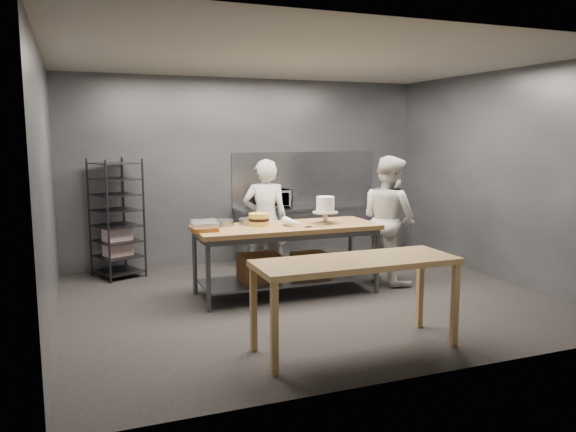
# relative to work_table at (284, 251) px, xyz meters

# --- Properties ---
(ground) EXTENTS (6.00, 6.00, 0.00)m
(ground) POSITION_rel_work_table_xyz_m (0.19, -0.34, -0.57)
(ground) COLOR black
(ground) RESTS_ON ground
(back_wall) EXTENTS (6.00, 0.04, 3.00)m
(back_wall) POSITION_rel_work_table_xyz_m (0.19, 2.16, 0.93)
(back_wall) COLOR #4C4F54
(back_wall) RESTS_ON ground
(work_table) EXTENTS (2.40, 0.90, 0.92)m
(work_table) POSITION_rel_work_table_xyz_m (0.00, 0.00, 0.00)
(work_table) COLOR olive
(work_table) RESTS_ON ground
(near_counter) EXTENTS (2.00, 0.70, 0.90)m
(near_counter) POSITION_rel_work_table_xyz_m (-0.03, -2.04, 0.24)
(near_counter) COLOR #9E7941
(near_counter) RESTS_ON ground
(back_counter) EXTENTS (2.60, 0.60, 0.90)m
(back_counter) POSITION_rel_work_table_xyz_m (1.19, 1.84, -0.12)
(back_counter) COLOR slate
(back_counter) RESTS_ON ground
(splashback_panel) EXTENTS (2.60, 0.02, 0.90)m
(splashback_panel) POSITION_rel_work_table_xyz_m (1.19, 2.14, 0.78)
(splashback_panel) COLOR slate
(splashback_panel) RESTS_ON back_counter
(speed_rack) EXTENTS (0.80, 0.83, 1.75)m
(speed_rack) POSITION_rel_work_table_xyz_m (-1.98, 1.76, 0.28)
(speed_rack) COLOR black
(speed_rack) RESTS_ON ground
(chef_behind) EXTENTS (0.74, 0.59, 1.75)m
(chef_behind) POSITION_rel_work_table_xyz_m (-0.00, 0.77, 0.30)
(chef_behind) COLOR silver
(chef_behind) RESTS_ON ground
(chef_right) EXTENTS (0.85, 1.00, 1.80)m
(chef_right) POSITION_rel_work_table_xyz_m (1.60, 0.06, 0.33)
(chef_right) COLOR silver
(chef_right) RESTS_ON ground
(microwave) EXTENTS (0.54, 0.37, 0.30)m
(microwave) POSITION_rel_work_table_xyz_m (0.50, 1.84, 0.48)
(microwave) COLOR black
(microwave) RESTS_ON back_counter
(frosted_cake_stand) EXTENTS (0.34, 0.34, 0.36)m
(frosted_cake_stand) POSITION_rel_work_table_xyz_m (0.56, -0.05, 0.57)
(frosted_cake_stand) COLOR #B5AC90
(frosted_cake_stand) RESTS_ON work_table
(layer_cake) EXTENTS (0.27, 0.27, 0.16)m
(layer_cake) POSITION_rel_work_table_xyz_m (-0.31, 0.11, 0.43)
(layer_cake) COLOR #F9D44F
(layer_cake) RESTS_ON work_table
(cake_pans) EXTENTS (0.84, 0.40, 0.07)m
(cake_pans) POSITION_rel_work_table_xyz_m (-0.71, 0.22, 0.39)
(cake_pans) COLOR gray
(cake_pans) RESTS_ON work_table
(piping_bag) EXTENTS (0.23, 0.40, 0.12)m
(piping_bag) POSITION_rel_work_table_xyz_m (0.06, -0.19, 0.41)
(piping_bag) COLOR white
(piping_bag) RESTS_ON work_table
(offset_spatula) EXTENTS (0.36, 0.02, 0.02)m
(offset_spatula) POSITION_rel_work_table_xyz_m (0.31, -0.27, 0.35)
(offset_spatula) COLOR slate
(offset_spatula) RESTS_ON work_table
(pastry_clamshells) EXTENTS (0.35, 0.44, 0.11)m
(pastry_clamshells) POSITION_rel_work_table_xyz_m (-1.06, 0.01, 0.40)
(pastry_clamshells) COLOR #AA6E22
(pastry_clamshells) RESTS_ON work_table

